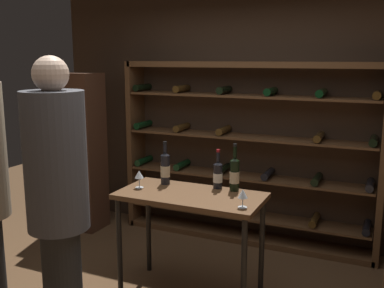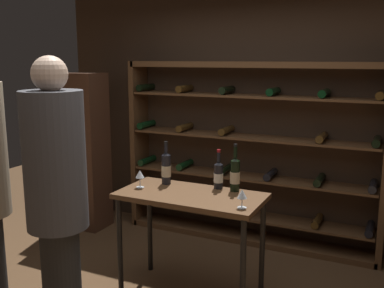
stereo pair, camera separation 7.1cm
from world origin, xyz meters
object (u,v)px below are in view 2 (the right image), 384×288
Objects in this scene: wine_bottle_red_label at (218,175)px; wine_bottle_amber_reserve at (166,168)px; wine_rack at (248,154)px; wine_glass_stemmed_center at (242,195)px; tasting_table at (191,206)px; wine_glass_stemmed_left at (140,175)px; display_cabinet at (86,152)px; person_guest_blue_shirt at (57,190)px; wine_bottle_black_capsule at (235,174)px.

wine_bottle_red_label is 0.89× the size of wine_bottle_amber_reserve.
wine_glass_stemmed_center is (0.44, -1.45, 0.03)m from wine_rack.
tasting_table is 7.78× the size of wine_glass_stemmed_left.
tasting_table is 0.65× the size of display_cabinet.
tasting_table is at bearing 3.69° from wine_glass_stemmed_left.
wine_rack is 19.57× the size of wine_glass_stemmed_center.
tasting_table is 3.14× the size of wine_bottle_amber_reserve.
person_guest_blue_shirt reaches higher than display_cabinet.
wine_glass_stemmed_center is (0.80, -0.32, -0.04)m from wine_bottle_amber_reserve.
wine_glass_stemmed_center is at bearing -48.48° from wine_bottle_red_label.
wine_rack is 1.85m from display_cabinet.
wine_glass_stemmed_center is (0.19, -0.38, -0.04)m from wine_bottle_black_capsule.
wine_bottle_amber_reserve is at bearing 54.04° from wine_glass_stemmed_left.
wine_bottle_amber_reserve is (0.22, 1.10, -0.07)m from person_guest_blue_shirt.
wine_rack is at bearing 106.88° from wine_glass_stemmed_center.
wine_glass_stemmed_center is at bearing -62.88° from wine_bottle_black_capsule.
display_cabinet reaches higher than wine_bottle_amber_reserve.
person_guest_blue_shirt reaches higher than wine_bottle_red_label.
person_guest_blue_shirt is 1.12m from wine_bottle_amber_reserve.
wine_rack is at bearing 12.47° from display_cabinet.
display_cabinet is (-1.81, -0.40, -0.06)m from wine_rack.
wine_rack reaches higher than wine_bottle_red_label.
wine_bottle_amber_reserve reaches higher than tasting_table.
display_cabinet is 1.62m from wine_bottle_amber_reserve.
wine_bottle_black_capsule reaches higher than tasting_table.
wine_glass_stemmed_left is (1.30, -0.92, 0.10)m from display_cabinet.
wine_bottle_amber_reserve reaches higher than wine_glass_stemmed_center.
display_cabinet is at bearing 153.06° from tasting_table.
wine_rack is at bearing 72.30° from wine_bottle_amber_reserve.
wine_glass_stemmed_center is (0.34, -0.39, -0.02)m from wine_bottle_red_label.
tasting_table is 0.43m from wine_bottle_amber_reserve.
wine_bottle_black_capsule is at bearing 117.12° from wine_glass_stemmed_center.
person_guest_blue_shirt is (-0.53, -0.93, 0.32)m from tasting_table.
wine_bottle_red_label is 2.36× the size of wine_glass_stemmed_center.
wine_bottle_black_capsule is at bearing -77.04° from wine_rack.
wine_bottle_amber_reserve reaches higher than wine_glass_stemmed_left.
tasting_table is 0.51m from wine_glass_stemmed_left.
person_guest_blue_shirt is 5.95× the size of wine_bottle_red_label.
person_guest_blue_shirt is 1.42m from wine_bottle_black_capsule.
person_guest_blue_shirt is 5.29× the size of wine_bottle_amber_reserve.
display_cabinet reaches higher than tasting_table.
person_guest_blue_shirt is at bearing -94.90° from wine_glass_stemmed_left.
display_cabinet is 2.02m from wine_bottle_red_label.
wine_glass_stemmed_center is 0.95m from wine_glass_stemmed_left.
tasting_table is (-0.05, -1.29, -0.18)m from wine_rack.
wine_rack is 7.37× the size of wine_bottle_amber_reserve.
wine_bottle_black_capsule is at bearing 5.10° from wine_bottle_amber_reserve.
display_cabinet is 11.91× the size of wine_glass_stemmed_left.
wine_bottle_red_label is at bearing -19.24° from display_cabinet.
tasting_table is at bearing 162.27° from wine_glass_stemmed_center.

